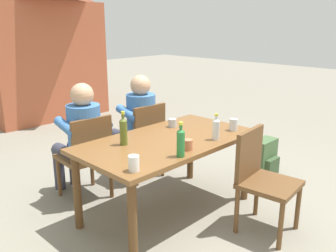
{
  "coord_description": "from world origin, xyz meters",
  "views": [
    {
      "loc": [
        -2.18,
        -2.13,
        1.73
      ],
      "look_at": [
        0.0,
        0.0,
        0.84
      ],
      "focal_mm": 38.54,
      "sensor_mm": 36.0,
      "label": 1
    }
  ],
  "objects": [
    {
      "name": "ground_plane",
      "position": [
        0.0,
        0.0,
        0.0
      ],
      "size": [
        24.0,
        24.0,
        0.0
      ],
      "primitive_type": "plane",
      "color": "gray"
    },
    {
      "name": "dining_table",
      "position": [
        0.0,
        0.0,
        0.64
      ],
      "size": [
        1.62,
        0.89,
        0.72
      ],
      "color": "brown",
      "rests_on": "ground_plane"
    },
    {
      "name": "chair_far_left",
      "position": [
        -0.37,
        0.74,
        0.49
      ],
      "size": [
        0.47,
        0.47,
        0.87
      ],
      "color": "brown",
      "rests_on": "ground_plane"
    },
    {
      "name": "chair_far_right",
      "position": [
        0.36,
        0.74,
        0.49
      ],
      "size": [
        0.46,
        0.46,
        0.87
      ],
      "color": "brown",
      "rests_on": "ground_plane"
    },
    {
      "name": "chair_near_right",
      "position": [
        0.36,
        -0.74,
        0.49
      ],
      "size": [
        0.48,
        0.48,
        0.87
      ],
      "color": "brown",
      "rests_on": "ground_plane"
    },
    {
      "name": "person_in_white_shirt",
      "position": [
        -0.37,
        0.85,
        0.66
      ],
      "size": [
        0.47,
        0.61,
        1.18
      ],
      "color": "#3D70B2",
      "rests_on": "ground_plane"
    },
    {
      "name": "person_in_plaid_shirt",
      "position": [
        0.37,
        0.85,
        0.66
      ],
      "size": [
        0.47,
        0.61,
        1.18
      ],
      "color": "#3D70B2",
      "rests_on": "ground_plane"
    },
    {
      "name": "bottle_clear",
      "position": [
        0.28,
        -0.31,
        0.83
      ],
      "size": [
        0.06,
        0.06,
        0.24
      ],
      "color": "white",
      "rests_on": "dining_table"
    },
    {
      "name": "bottle_olive",
      "position": [
        -0.37,
        0.16,
        0.85
      ],
      "size": [
        0.06,
        0.06,
        0.29
      ],
      "color": "#566623",
      "rests_on": "dining_table"
    },
    {
      "name": "bottle_green",
      "position": [
        -0.24,
        -0.37,
        0.84
      ],
      "size": [
        0.06,
        0.06,
        0.28
      ],
      "color": "#287A38",
      "rests_on": "dining_table"
    },
    {
      "name": "cup_glass",
      "position": [
        0.63,
        -0.26,
        0.78
      ],
      "size": [
        0.08,
        0.08,
        0.11
      ],
      "primitive_type": "cylinder",
      "color": "silver",
      "rests_on": "dining_table"
    },
    {
      "name": "cup_white",
      "position": [
        -0.68,
        -0.33,
        0.78
      ],
      "size": [
        0.08,
        0.08,
        0.11
      ],
      "primitive_type": "cylinder",
      "color": "white",
      "rests_on": "dining_table"
    },
    {
      "name": "cup_steel",
      "position": [
        0.3,
        0.24,
        0.76
      ],
      "size": [
        0.08,
        0.08,
        0.08
      ],
      "primitive_type": "cylinder",
      "color": "#B2B7BC",
      "rests_on": "dining_table"
    },
    {
      "name": "cup_terracotta",
      "position": [
        -0.09,
        -0.31,
        0.77
      ],
      "size": [
        0.08,
        0.08,
        0.09
      ],
      "primitive_type": "cylinder",
      "color": "#BC6B47",
      "rests_on": "dining_table"
    },
    {
      "name": "backpack_by_near_side",
      "position": [
        1.38,
        -0.21,
        0.21
      ],
      "size": [
        0.32,
        0.23,
        0.44
      ],
      "color": "#47663D",
      "rests_on": "ground_plane"
    },
    {
      "name": "brick_kiosk",
      "position": [
        0.98,
        4.57,
        1.37
      ],
      "size": [
        2.36,
        2.17,
        2.62
      ],
      "color": "#B25638",
      "rests_on": "ground_plane"
    }
  ]
}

